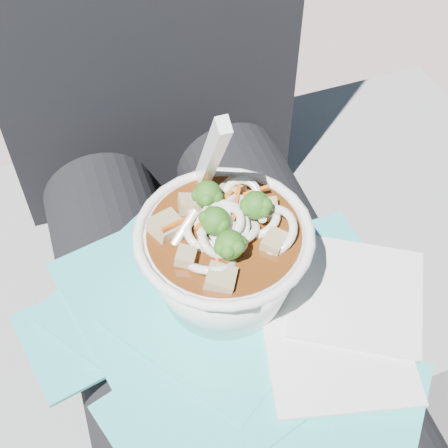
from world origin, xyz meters
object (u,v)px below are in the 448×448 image
object	(u,v)px
person_body	(195,243)
lap	(221,328)
stone_ledge	(191,342)
plastic_bag	(215,317)
udon_bowl	(224,253)

from	to	relation	value
person_body	lap	bearing A→B (deg)	-90.00
lap	person_body	world-z (taller)	person_body
stone_ledge	person_body	distance (m)	0.32
stone_ledge	lap	distance (m)	0.32
lap	plastic_bag	xyz separation A→B (m)	(-0.02, -0.03, 0.08)
stone_ledge	udon_bowl	bearing A→B (deg)	-89.93
stone_ledge	person_body	bearing A→B (deg)	-90.00
stone_ledge	lap	world-z (taller)	lap
stone_ledge	plastic_bag	size ratio (longest dim) A/B	2.64
lap	person_body	size ratio (longest dim) A/B	0.49
person_body	plastic_bag	world-z (taller)	person_body
person_body	plastic_bag	xyz separation A→B (m)	(-0.02, -0.12, 0.04)
lap	person_body	distance (m)	0.10
lap	person_body	xyz separation A→B (m)	(0.00, 0.09, 0.03)
stone_ledge	plastic_bag	xyz separation A→B (m)	(-0.02, -0.18, 0.36)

